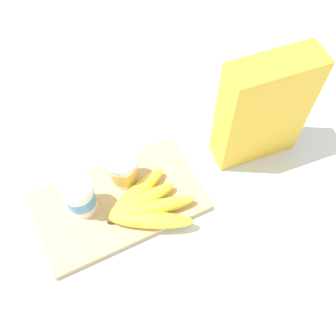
# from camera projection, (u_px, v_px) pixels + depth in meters

# --- Properties ---
(ground_plane) EXTENTS (2.40, 2.40, 0.00)m
(ground_plane) POSITION_uv_depth(u_px,v_px,m) (120.00, 204.00, 0.86)
(ground_plane) COLOR silver
(cutting_board) EXTENTS (0.36, 0.20, 0.02)m
(cutting_board) POSITION_uv_depth(u_px,v_px,m) (119.00, 202.00, 0.86)
(cutting_board) COLOR tan
(cutting_board) RESTS_ON ground_plane
(cereal_box) EXTENTS (0.20, 0.09, 0.28)m
(cereal_box) POSITION_uv_depth(u_px,v_px,m) (263.00, 112.00, 0.82)
(cereal_box) COLOR yellow
(cereal_box) RESTS_ON ground_plane
(yogurt_cup_front) EXTENTS (0.07, 0.07, 0.09)m
(yogurt_cup_front) POSITION_uv_depth(u_px,v_px,m) (80.00, 197.00, 0.80)
(yogurt_cup_front) COLOR white
(yogurt_cup_front) RESTS_ON cutting_board
(yogurt_cup_back) EXTENTS (0.07, 0.07, 0.08)m
(yogurt_cup_back) POSITION_uv_depth(u_px,v_px,m) (124.00, 170.00, 0.84)
(yogurt_cup_back) COLOR white
(yogurt_cup_back) RESTS_ON cutting_board
(banana_bunch) EXTENTS (0.19, 0.17, 0.04)m
(banana_bunch) POSITION_uv_depth(u_px,v_px,m) (146.00, 206.00, 0.82)
(banana_bunch) COLOR yellow
(banana_bunch) RESTS_ON cutting_board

